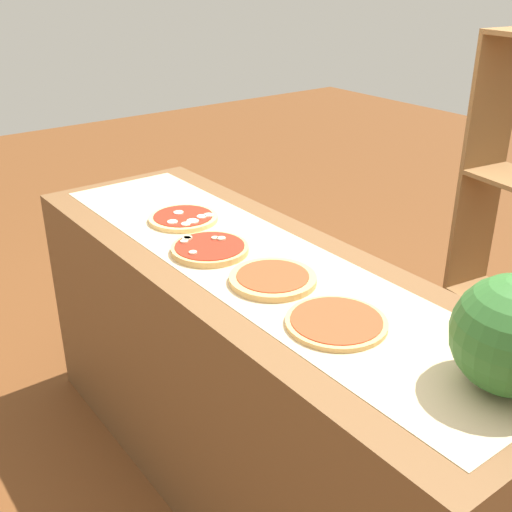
{
  "coord_description": "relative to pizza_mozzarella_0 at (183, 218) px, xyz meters",
  "views": [
    {
      "loc": [
        1.48,
        -1.12,
        1.84
      ],
      "look_at": [
        0.0,
        0.0,
        0.97
      ],
      "focal_mm": 44.24,
      "sensor_mm": 36.0,
      "label": 1
    }
  ],
  "objects": [
    {
      "name": "ground_plane",
      "position": [
        0.45,
        0.01,
        -0.96
      ],
      "size": [
        12.0,
        12.0,
        0.0
      ],
      "primitive_type": "plane",
      "color": "brown"
    },
    {
      "name": "counter",
      "position": [
        0.45,
        0.01,
        -0.48
      ],
      "size": [
        2.11,
        0.68,
        0.95
      ],
      "primitive_type": "cube",
      "color": "brown",
      "rests_on": "ground_plane"
    },
    {
      "name": "parchment_paper",
      "position": [
        0.45,
        0.01,
        -0.01
      ],
      "size": [
        2.0,
        0.48,
        0.0
      ],
      "primitive_type": "cube",
      "color": "tan",
      "rests_on": "counter"
    },
    {
      "name": "pizza_mozzarella_0",
      "position": [
        0.0,
        0.0,
        0.0
      ],
      "size": [
        0.26,
        0.26,
        0.03
      ],
      "color": "#DBB26B",
      "rests_on": "parchment_paper"
    },
    {
      "name": "pizza_mushroom_1",
      "position": [
        0.3,
        -0.08,
        0.0
      ],
      "size": [
        0.26,
        0.26,
        0.03
      ],
      "color": "tan",
      "rests_on": "parchment_paper"
    },
    {
      "name": "pizza_plain_2",
      "position": [
        0.6,
        -0.04,
        0.0
      ],
      "size": [
        0.27,
        0.27,
        0.02
      ],
      "color": "tan",
      "rests_on": "parchment_paper"
    },
    {
      "name": "pizza_plain_3",
      "position": [
        0.89,
        -0.06,
        -0.0
      ],
      "size": [
        0.28,
        0.28,
        0.02
      ],
      "color": "tan",
      "rests_on": "parchment_paper"
    }
  ]
}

